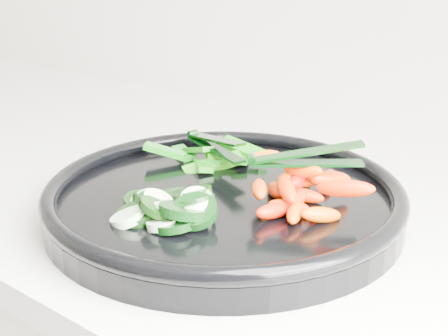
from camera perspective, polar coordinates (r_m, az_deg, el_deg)
The scene contains 6 objects.
veggie_tray at distance 0.65m, azimuth 0.00°, elevation -2.86°, with size 0.48×0.48×0.04m.
cucumber_pile at distance 0.60m, azimuth -5.22°, elevation -3.51°, with size 0.13×0.11×0.04m.
carrot_pile at distance 0.62m, azimuth 6.90°, elevation -1.87°, with size 0.15×0.16×0.05m.
pepper_pile at distance 0.74m, azimuth -0.95°, elevation 0.99°, with size 0.12×0.11×0.03m.
tong_carrot at distance 0.62m, azimuth 7.30°, elevation 0.93°, with size 0.10×0.08×0.02m.
tong_pepper at distance 0.73m, azimuth -0.95°, elevation 2.28°, with size 0.11×0.05×0.02m.
Camera 1 is at (0.92, 1.14, 1.21)m, focal length 50.00 mm.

